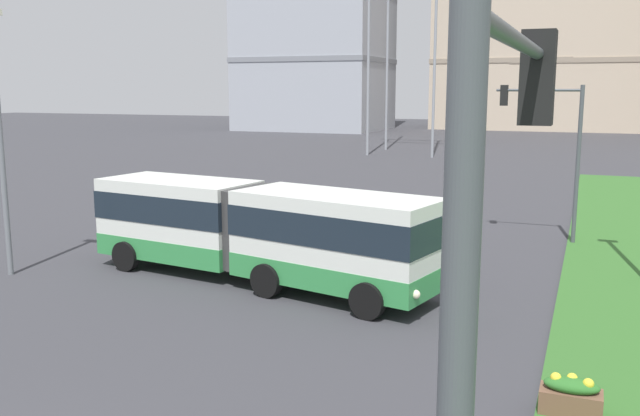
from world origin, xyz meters
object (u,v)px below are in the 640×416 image
traffic_light_far_right (552,137)px  streetlight_left (0,132)px  traffic_light_near_right (492,356)px  articulated_bus (258,230)px  flower_planter_2 (571,395)px

traffic_light_far_right → streetlight_left: size_ratio=0.73×
traffic_light_far_right → traffic_light_near_right: size_ratio=0.95×
traffic_light_far_right → streetlight_left: 19.61m
articulated_bus → streetlight_left: bearing=-164.0°
traffic_light_far_right → streetlight_left: bearing=-144.1°
flower_planter_2 → traffic_light_near_right: bearing=-92.6°
traffic_light_near_right → streetlight_left: size_ratio=0.77×
articulated_bus → traffic_light_near_right: (9.01, -14.59, 2.74)m
flower_planter_2 → traffic_light_near_right: traffic_light_near_right is taller
flower_planter_2 → traffic_light_far_right: bearing=95.3°
articulated_bus → flower_planter_2: 11.19m
articulated_bus → streetlight_left: size_ratio=1.44×
flower_planter_2 → traffic_light_far_right: 15.67m
traffic_light_far_right → traffic_light_near_right: traffic_light_near_right is taller
articulated_bus → traffic_light_near_right: bearing=-58.3°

